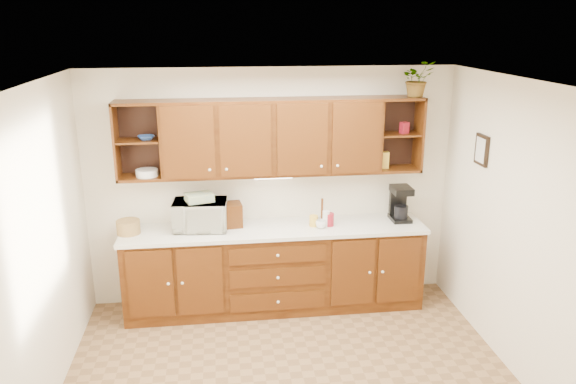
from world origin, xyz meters
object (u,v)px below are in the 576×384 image
object	(u,v)px
bread_box	(225,215)
potted_plant	(417,79)
coffee_maker	(400,204)
microwave	(200,215)

from	to	relation	value
bread_box	potted_plant	bearing A→B (deg)	-6.22
bread_box	coffee_maker	world-z (taller)	coffee_maker
coffee_maker	bread_box	bearing A→B (deg)	179.08
microwave	potted_plant	bearing A→B (deg)	4.93
microwave	coffee_maker	world-z (taller)	coffee_maker
bread_box	potted_plant	distance (m)	2.48
bread_box	coffee_maker	distance (m)	1.93
coffee_maker	potted_plant	bearing A→B (deg)	16.75
microwave	potted_plant	size ratio (longest dim) A/B	1.50
microwave	potted_plant	xyz separation A→B (m)	(2.30, 0.05, 1.38)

